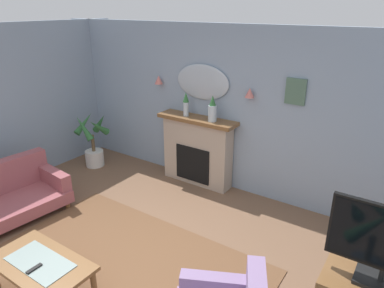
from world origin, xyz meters
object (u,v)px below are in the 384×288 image
(fireplace, at_px, (197,151))
(wall_mirror, at_px, (202,82))
(mantel_vase_centre, at_px, (212,110))
(tv_remote, at_px, (34,269))
(mantel_vase_left, at_px, (186,103))
(coffee_table, at_px, (41,267))
(wall_sconce_left, at_px, (159,80))
(framed_picture, at_px, (296,92))
(wall_sconce_right, at_px, (250,93))
(potted_plant_corner_palm, at_px, (93,143))

(fireplace, relative_size, wall_mirror, 1.42)
(mantel_vase_centre, relative_size, tv_remote, 2.58)
(mantel_vase_left, distance_m, coffee_table, 3.18)
(mantel_vase_left, distance_m, mantel_vase_centre, 0.50)
(fireplace, xyz_separation_m, mantel_vase_centre, (0.30, -0.03, 0.77))
(coffee_table, bearing_deg, fireplace, 92.03)
(fireplace, bearing_deg, wall_mirror, 90.00)
(tv_remote, bearing_deg, wall_sconce_left, 107.38)
(framed_picture, bearing_deg, wall_sconce_right, -174.73)
(wall_mirror, xyz_separation_m, coffee_table, (0.11, -3.18, -1.33))
(wall_mirror, bearing_deg, framed_picture, 0.38)
(mantel_vase_centre, bearing_deg, tv_remote, -92.60)
(mantel_vase_centre, relative_size, wall_mirror, 0.43)
(wall_sconce_right, bearing_deg, fireplace, -173.84)
(mantel_vase_centre, distance_m, wall_mirror, 0.51)
(mantel_vase_centre, bearing_deg, potted_plant_corner_palm, -167.57)
(mantel_vase_centre, bearing_deg, wall_sconce_right, 12.31)
(wall_sconce_left, bearing_deg, wall_mirror, 3.37)
(tv_remote, bearing_deg, wall_mirror, 92.78)
(framed_picture, bearing_deg, mantel_vase_left, -173.96)
(wall_sconce_right, bearing_deg, framed_picture, 5.27)
(wall_mirror, bearing_deg, wall_sconce_right, -3.37)
(mantel_vase_left, height_order, coffee_table, mantel_vase_left)
(fireplace, bearing_deg, wall_sconce_right, 6.16)
(wall_mirror, bearing_deg, potted_plant_corner_palm, -161.19)
(fireplace, bearing_deg, potted_plant_corner_palm, -164.97)
(mantel_vase_left, distance_m, tv_remote, 3.26)
(coffee_table, xyz_separation_m, potted_plant_corner_palm, (-2.07, 2.51, 0.08))
(fireplace, bearing_deg, tv_remote, -87.10)
(potted_plant_corner_palm, bearing_deg, wall_sconce_left, 29.06)
(coffee_table, distance_m, potted_plant_corner_palm, 3.26)
(fireplace, relative_size, mantel_vase_centre, 3.30)
(mantel_vase_centre, relative_size, wall_sconce_right, 2.95)
(mantel_vase_centre, xyz_separation_m, tv_remote, (-0.14, -3.10, -0.89))
(wall_mirror, distance_m, potted_plant_corner_palm, 2.42)
(mantel_vase_left, xyz_separation_m, coffee_table, (0.31, -3.01, -0.99))
(framed_picture, bearing_deg, coffee_table, -113.58)
(coffee_table, bearing_deg, mantel_vase_left, 95.84)
(fireplace, relative_size, tv_remote, 8.50)
(wall_sconce_right, bearing_deg, mantel_vase_left, -173.48)
(coffee_table, height_order, potted_plant_corner_palm, potted_plant_corner_palm)
(mantel_vase_left, height_order, mantel_vase_centre, mantel_vase_centre)
(wall_sconce_left, height_order, wall_sconce_right, same)
(mantel_vase_left, distance_m, potted_plant_corner_palm, 2.05)
(fireplace, bearing_deg, wall_sconce_left, 173.84)
(wall_sconce_right, bearing_deg, mantel_vase_centre, -167.69)
(mantel_vase_left, relative_size, potted_plant_corner_palm, 0.38)
(mantel_vase_left, bearing_deg, mantel_vase_centre, -0.00)
(wall_mirror, distance_m, tv_remote, 3.51)
(potted_plant_corner_palm, bearing_deg, wall_sconce_right, 12.41)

